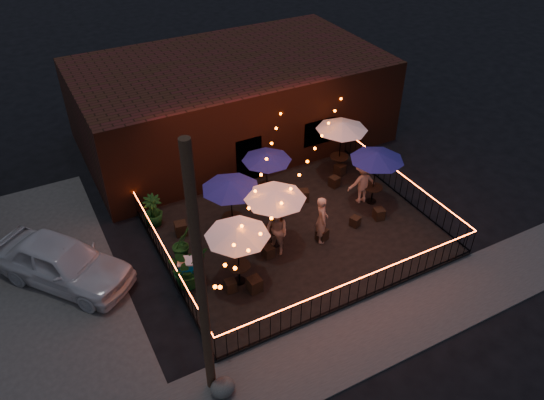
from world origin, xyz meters
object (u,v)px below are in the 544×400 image
at_px(boulder, 223,388).
at_px(cafe_table_4, 377,157).
at_px(utility_pole, 201,285).
at_px(cafe_table_3, 267,157).
at_px(cooler, 189,270).
at_px(cafe_table_5, 342,126).
at_px(cafe_table_2, 275,195).
at_px(cafe_table_0, 237,232).
at_px(cafe_table_1, 230,185).

bearing_deg(boulder, cafe_table_4, 30.40).
bearing_deg(utility_pole, cafe_table_3, 52.33).
height_order(cafe_table_3, cooler, cafe_table_3).
xyz_separation_m(utility_pole, cafe_table_5, (9.20, 7.40, -1.61)).
bearing_deg(cafe_table_2, boulder, -131.33).
relative_size(cafe_table_0, cafe_table_3, 1.03).
bearing_deg(cafe_table_5, cafe_table_2, -147.87).
relative_size(cafe_table_1, boulder, 2.97).
relative_size(cafe_table_3, cafe_table_4, 1.09).
bearing_deg(cafe_table_0, boulder, -121.38).
bearing_deg(cooler, utility_pole, -81.28).
xyz_separation_m(cafe_table_1, cafe_table_5, (5.92, 1.68, 0.08)).
bearing_deg(cooler, cafe_table_3, 54.75).
relative_size(cafe_table_4, cafe_table_5, 0.90).
relative_size(cafe_table_4, cooler, 2.55).
distance_m(utility_pole, cafe_table_0, 4.36).
relative_size(cooler, boulder, 1.16).
height_order(cafe_table_5, boulder, cafe_table_5).
xyz_separation_m(utility_pole, cafe_table_1, (3.28, 5.72, -1.69)).
height_order(utility_pole, cafe_table_0, utility_pole).
distance_m(cafe_table_5, cooler, 9.10).
relative_size(utility_pole, cafe_table_3, 3.12).
relative_size(cafe_table_5, boulder, 3.30).
relative_size(cafe_table_3, cafe_table_5, 0.98).
bearing_deg(cafe_table_2, cafe_table_4, 5.74).
bearing_deg(cafe_table_3, utility_pole, -127.67).
xyz_separation_m(utility_pole, cafe_table_2, (4.37, 4.36, -1.63)).
bearing_deg(utility_pole, cooler, 77.29).
distance_m(utility_pole, boulder, 3.72).
bearing_deg(cafe_table_4, cafe_table_3, 149.37).
bearing_deg(cafe_table_1, cafe_table_2, -51.39).
bearing_deg(boulder, cafe_table_5, 40.86).
relative_size(cafe_table_0, cafe_table_5, 1.01).
height_order(cafe_table_2, boulder, cafe_table_2).
bearing_deg(utility_pole, cafe_table_4, 27.96).
xyz_separation_m(utility_pole, cooler, (0.92, 4.06, -3.38)).
distance_m(cafe_table_3, cooler, 5.61).
relative_size(cafe_table_0, cafe_table_1, 1.12).
distance_m(cafe_table_0, cafe_table_4, 6.92).
relative_size(cafe_table_2, boulder, 3.55).
relative_size(utility_pole, boulder, 10.05).
bearing_deg(cafe_table_4, utility_pole, -152.04).
height_order(cafe_table_0, cafe_table_2, cafe_table_2).
height_order(utility_pole, cooler, utility_pole).
bearing_deg(cafe_table_0, cafe_table_2, 29.81).
relative_size(utility_pole, cafe_table_4, 3.39).
bearing_deg(cafe_table_5, utility_pole, -141.19).
xyz_separation_m(cafe_table_3, cooler, (-4.51, -2.97, -1.54)).
distance_m(cafe_table_0, cafe_table_2, 2.28).
height_order(cafe_table_4, cooler, cafe_table_4).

